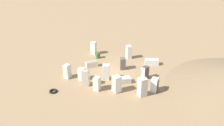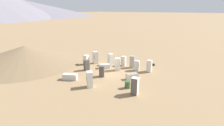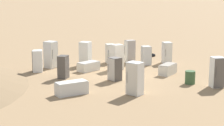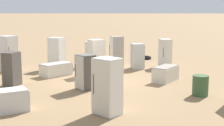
% 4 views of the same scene
% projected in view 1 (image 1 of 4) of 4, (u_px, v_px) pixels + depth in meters
% --- Properties ---
extents(ground_plane, '(1000.00, 1000.00, 0.00)m').
position_uv_depth(ground_plane, '(114.00, 72.00, 26.35)').
color(ground_plane, '#937551').
extents(discarded_fridge_0, '(1.01, 0.99, 1.81)m').
position_uv_depth(discarded_fridge_0, '(129.00, 52.00, 29.68)').
color(discarded_fridge_0, white).
rests_on(discarded_fridge_0, ground_plane).
extents(discarded_fridge_1, '(0.81, 0.83, 1.51)m').
position_uv_depth(discarded_fridge_1, '(155.00, 85.00, 22.23)').
color(discarded_fridge_1, white).
rests_on(discarded_fridge_1, ground_plane).
extents(discarded_fridge_2, '(0.79, 0.87, 1.48)m').
position_uv_depth(discarded_fridge_2, '(97.00, 84.00, 22.50)').
color(discarded_fridge_2, beige).
rests_on(discarded_fridge_2, ground_plane).
extents(discarded_fridge_3, '(0.88, 0.80, 1.79)m').
position_uv_depth(discarded_fridge_3, '(86.00, 78.00, 23.25)').
color(discarded_fridge_3, '#A89E93').
rests_on(discarded_fridge_3, ground_plane).
extents(discarded_fridge_4, '(1.86, 1.57, 0.73)m').
position_uv_depth(discarded_fridge_4, '(152.00, 62.00, 28.13)').
color(discarded_fridge_4, silver).
rests_on(discarded_fridge_4, ground_plane).
extents(discarded_fridge_5, '(0.97, 0.96, 1.81)m').
position_uv_depth(discarded_fridge_5, '(106.00, 72.00, 24.43)').
color(discarded_fridge_5, beige).
rests_on(discarded_fridge_5, ground_plane).
extents(discarded_fridge_6, '(0.69, 0.84, 1.48)m').
position_uv_depth(discarded_fridge_6, '(145.00, 73.00, 24.68)').
color(discarded_fridge_6, '#4C4742').
rests_on(discarded_fridge_6, ground_plane).
extents(discarded_fridge_7, '(1.37, 1.65, 0.70)m').
position_uv_depth(discarded_fridge_7, '(92.00, 64.00, 27.57)').
color(discarded_fridge_7, beige).
rests_on(discarded_fridge_7, ground_plane).
extents(discarded_fridge_8, '(0.78, 0.88, 1.64)m').
position_uv_depth(discarded_fridge_8, '(67.00, 71.00, 24.79)').
color(discarded_fridge_8, silver).
rests_on(discarded_fridge_8, ground_plane).
extents(discarded_fridge_9, '(1.03, 1.02, 1.94)m').
position_uv_depth(discarded_fridge_9, '(142.00, 87.00, 21.50)').
color(discarded_fridge_9, silver).
rests_on(discarded_fridge_9, ground_plane).
extents(discarded_fridge_10, '(0.82, 0.80, 1.43)m').
position_uv_depth(discarded_fridge_10, '(82.00, 74.00, 24.43)').
color(discarded_fridge_10, silver).
rests_on(discarded_fridge_10, ground_plane).
extents(discarded_fridge_11, '(0.95, 0.95, 1.46)m').
position_uv_depth(discarded_fridge_11, '(123.00, 64.00, 26.80)').
color(discarded_fridge_11, '#4C4742').
rests_on(discarded_fridge_11, ground_plane).
extents(discarded_fridge_12, '(0.94, 0.95, 1.78)m').
position_uv_depth(discarded_fridge_12, '(117.00, 84.00, 22.13)').
color(discarded_fridge_12, silver).
rests_on(discarded_fridge_12, ground_plane).
extents(discarded_fridge_13, '(0.81, 0.81, 1.80)m').
position_uv_depth(discarded_fridge_13, '(94.00, 48.00, 31.04)').
color(discarded_fridge_13, white).
rests_on(discarded_fridge_13, ground_plane).
extents(discarded_fridge_14, '(1.61, 1.71, 0.64)m').
position_uv_depth(discarded_fridge_14, '(124.00, 80.00, 23.98)').
color(discarded_fridge_14, beige).
rests_on(discarded_fridge_14, ground_plane).
extents(scrap_tire, '(0.82, 0.82, 0.20)m').
position_uv_depth(scrap_tire, '(53.00, 91.00, 22.39)').
color(scrap_tire, black).
rests_on(scrap_tire, ground_plane).
extents(rusty_barrel, '(0.61, 0.61, 0.80)m').
position_uv_depth(rusty_barrel, '(98.00, 55.00, 29.95)').
color(rusty_barrel, '#385633').
rests_on(rusty_barrel, ground_plane).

